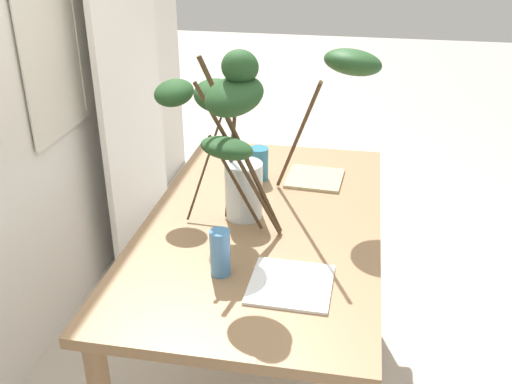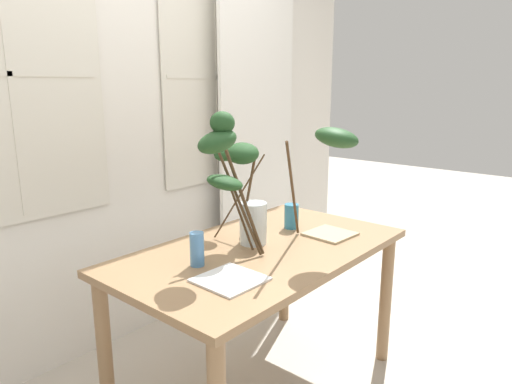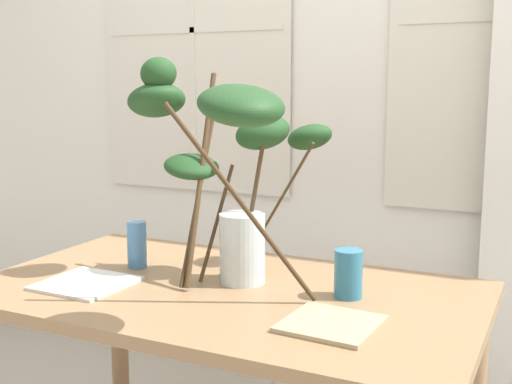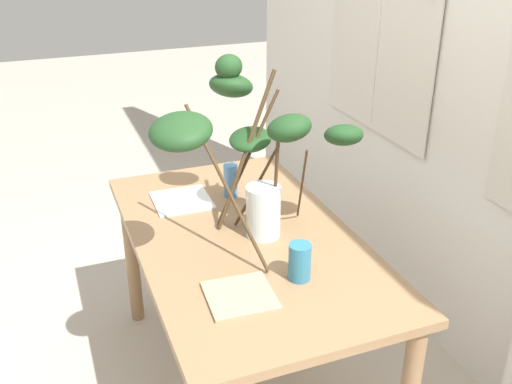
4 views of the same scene
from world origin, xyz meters
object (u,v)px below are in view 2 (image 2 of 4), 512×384
(drinking_glass_blue_left, at_px, (197,249))
(vase_with_branches, at_px, (255,170))
(plate_square_left, at_px, (230,279))
(plate_square_right, at_px, (330,234))
(drinking_glass_blue_right, at_px, (291,216))
(dining_table, at_px, (261,268))

(drinking_glass_blue_left, bearing_deg, vase_with_branches, -5.32)
(drinking_glass_blue_left, relative_size, plate_square_left, 0.62)
(vase_with_branches, xyz_separation_m, plate_square_left, (-0.37, -0.19, -0.37))
(plate_square_right, bearing_deg, drinking_glass_blue_right, 97.80)
(dining_table, xyz_separation_m, drinking_glass_blue_left, (-0.35, 0.07, 0.18))
(plate_square_left, bearing_deg, drinking_glass_blue_left, 83.68)
(dining_table, bearing_deg, plate_square_right, -21.84)
(dining_table, distance_m, plate_square_right, 0.42)
(vase_with_branches, height_order, plate_square_left, vase_with_branches)
(vase_with_branches, distance_m, plate_square_right, 0.56)
(dining_table, height_order, plate_square_left, plate_square_left)
(plate_square_left, bearing_deg, drinking_glass_blue_right, 17.41)
(vase_with_branches, bearing_deg, drinking_glass_blue_left, 174.68)
(plate_square_left, bearing_deg, dining_table, 21.78)
(dining_table, relative_size, plate_square_left, 5.95)
(drinking_glass_blue_right, bearing_deg, drinking_glass_blue_left, -179.33)
(drinking_glass_blue_right, bearing_deg, plate_square_left, -162.59)
(drinking_glass_blue_right, height_order, plate_square_left, drinking_glass_blue_right)
(drinking_glass_blue_right, height_order, plate_square_right, drinking_glass_blue_right)
(drinking_glass_blue_right, bearing_deg, dining_table, -167.59)
(dining_table, bearing_deg, drinking_glass_blue_right, 12.41)
(vase_with_branches, xyz_separation_m, drinking_glass_blue_left, (-0.35, 0.03, -0.30))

